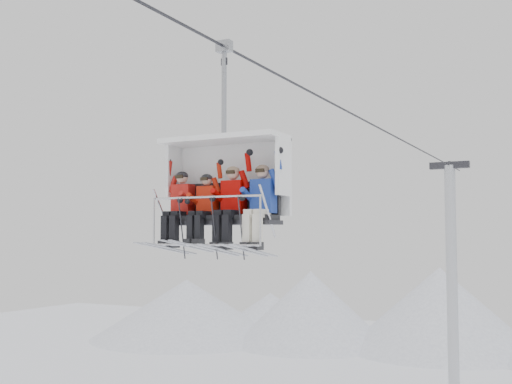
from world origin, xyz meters
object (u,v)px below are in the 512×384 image
at_px(chairlift_carrier, 227,180).
at_px(skier_center_right, 231,203).
at_px(lift_tower_right, 453,312).
at_px(skier_far_right, 261,202).
at_px(skier_far_left, 179,206).
at_px(skier_center_left, 204,207).

relative_size(chairlift_carrier, skier_center_right, 2.36).
distance_m(lift_tower_right, chairlift_carrier, 23.74).
height_order(lift_tower_right, skier_far_right, lift_tower_right).
distance_m(lift_tower_right, skier_far_left, 23.97).
relative_size(skier_center_right, skier_far_right, 1.00).
relative_size(skier_far_left, skier_center_left, 1.00).
relative_size(skier_center_left, skier_far_right, 1.00).
xyz_separation_m(lift_tower_right, skier_far_right, (0.88, -23.53, 4.45)).
relative_size(lift_tower_right, skier_far_right, 7.99).
bearing_deg(skier_center_right, lift_tower_right, 90.63).
xyz_separation_m(chairlift_carrier, skier_far_left, (-0.89, -0.31, -0.49)).
distance_m(skier_center_right, skier_far_right, 0.62).
xyz_separation_m(lift_tower_right, skier_center_right, (0.26, -23.53, 4.45)).
bearing_deg(skier_center_left, lift_tower_right, 89.22).
bearing_deg(lift_tower_right, skier_far_right, -87.85).
relative_size(lift_tower_right, skier_far_left, 7.99).
height_order(lift_tower_right, skier_center_left, lift_tower_right).
distance_m(skier_far_left, skier_center_right, 1.15).
bearing_deg(skier_far_left, lift_tower_right, 87.83).
distance_m(chairlift_carrier, skier_far_left, 1.06).
bearing_deg(skier_far_left, skier_far_right, 0.17).
relative_size(skier_center_left, skier_center_right, 1.00).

